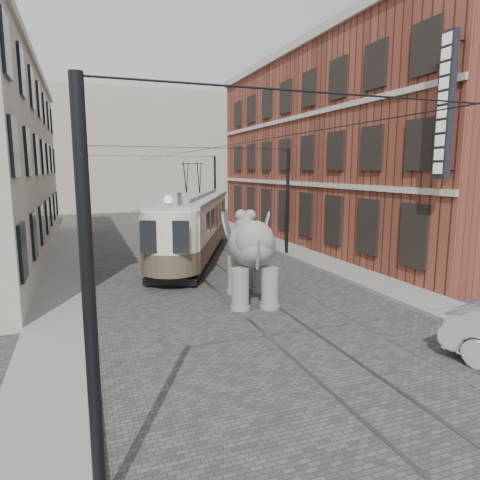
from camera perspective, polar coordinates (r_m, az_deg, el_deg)
name	(u,v)px	position (r m, az deg, el deg)	size (l,w,h in m)	color
ground	(236,291)	(17.43, -0.53, -6.82)	(120.00, 120.00, 0.00)	#44423F
tram_rails	(236,291)	(17.43, -0.53, -6.78)	(1.54, 80.00, 0.02)	slate
sidewalk_right	(362,277)	(20.16, 15.81, -4.74)	(2.00, 60.00, 0.15)	slate
sidewalk_left	(61,307)	(16.50, -22.54, -8.21)	(2.00, 60.00, 0.15)	slate
brick_building	(347,152)	(29.86, 13.98, 11.24)	(8.00, 26.00, 12.00)	#5E2B1F
distant_block	(128,152)	(56.10, -14.65, 11.18)	(28.00, 10.00, 14.00)	gray
catenary	(198,207)	(21.55, -5.52, 4.35)	(11.00, 30.20, 6.00)	black
tram	(193,211)	(23.98, -6.19, 3.89)	(2.71, 13.13, 5.21)	beige
elephant	(252,258)	(15.93, 1.54, -2.34)	(2.93, 5.31, 3.25)	slate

